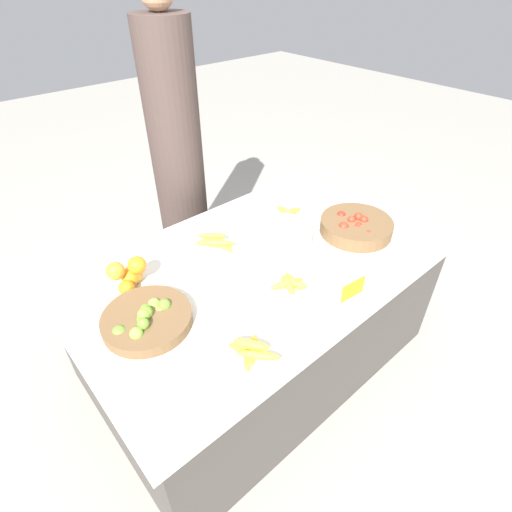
{
  "coord_description": "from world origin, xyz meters",
  "views": [
    {
      "loc": [
        -0.94,
        -1.07,
        1.76
      ],
      "look_at": [
        0.0,
        0.0,
        0.68
      ],
      "focal_mm": 28.0,
      "sensor_mm": 36.0,
      "label": 1
    }
  ],
  "objects_px": {
    "metal_bowl": "(281,237)",
    "vendor_person": "(178,163)",
    "lime_bowl": "(146,318)",
    "price_sign": "(353,289)",
    "tomato_basket": "(356,226)"
  },
  "relations": [
    {
      "from": "lime_bowl",
      "to": "price_sign",
      "type": "xyz_separation_m",
      "value": [
        0.71,
        -0.42,
        0.01
      ]
    },
    {
      "from": "lime_bowl",
      "to": "metal_bowl",
      "type": "xyz_separation_m",
      "value": [
        0.75,
        0.04,
        0.02
      ]
    },
    {
      "from": "tomato_basket",
      "to": "price_sign",
      "type": "distance_m",
      "value": 0.49
    },
    {
      "from": "price_sign",
      "to": "vendor_person",
      "type": "xyz_separation_m",
      "value": [
        -0.01,
        1.27,
        0.13
      ]
    },
    {
      "from": "lime_bowl",
      "to": "price_sign",
      "type": "relative_size",
      "value": 2.81
    },
    {
      "from": "metal_bowl",
      "to": "price_sign",
      "type": "relative_size",
      "value": 2.44
    },
    {
      "from": "metal_bowl",
      "to": "vendor_person",
      "type": "relative_size",
      "value": 0.17
    },
    {
      "from": "tomato_basket",
      "to": "vendor_person",
      "type": "bearing_deg",
      "value": 112.62
    },
    {
      "from": "vendor_person",
      "to": "price_sign",
      "type": "bearing_deg",
      "value": -89.34
    },
    {
      "from": "tomato_basket",
      "to": "vendor_person",
      "type": "height_order",
      "value": "vendor_person"
    },
    {
      "from": "lime_bowl",
      "to": "metal_bowl",
      "type": "relative_size",
      "value": 1.15
    },
    {
      "from": "lime_bowl",
      "to": "vendor_person",
      "type": "xyz_separation_m",
      "value": [
        0.69,
        0.84,
        0.14
      ]
    },
    {
      "from": "metal_bowl",
      "to": "vendor_person",
      "type": "distance_m",
      "value": 0.82
    },
    {
      "from": "metal_bowl",
      "to": "price_sign",
      "type": "height_order",
      "value": "metal_bowl"
    },
    {
      "from": "price_sign",
      "to": "metal_bowl",
      "type": "bearing_deg",
      "value": 91.24
    }
  ]
}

